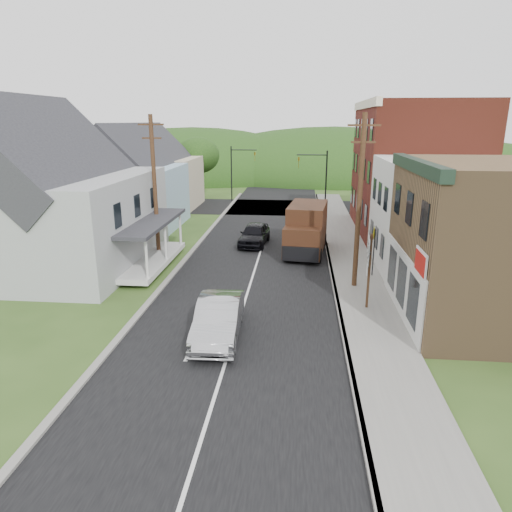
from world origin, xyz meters
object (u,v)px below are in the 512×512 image
(route_sign_cluster, at_px, (369,260))
(silver_sedan, at_px, (219,319))
(dark_sedan, at_px, (254,234))
(delivery_van, at_px, (306,229))
(warning_sign, at_px, (374,244))

(route_sign_cluster, bearing_deg, silver_sedan, -145.40)
(silver_sedan, xyz_separation_m, route_sign_cluster, (6.41, 3.47, 1.64))
(dark_sedan, height_order, route_sign_cluster, route_sign_cluster)
(silver_sedan, relative_size, delivery_van, 0.82)
(silver_sedan, xyz_separation_m, delivery_van, (3.67, 12.97, 0.83))
(dark_sedan, xyz_separation_m, warning_sign, (7.37, -6.60, 1.22))
(silver_sedan, distance_m, route_sign_cluster, 7.47)
(delivery_van, bearing_deg, warning_sign, -45.09)
(silver_sedan, relative_size, route_sign_cluster, 1.39)
(silver_sedan, distance_m, delivery_van, 13.51)
(silver_sedan, bearing_deg, dark_sedan, 87.43)
(dark_sedan, height_order, warning_sign, warning_sign)
(delivery_van, height_order, route_sign_cluster, route_sign_cluster)
(silver_sedan, relative_size, warning_sign, 1.72)
(route_sign_cluster, height_order, warning_sign, route_sign_cluster)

